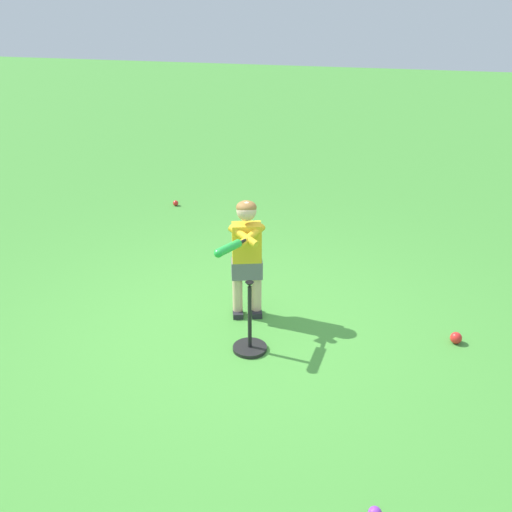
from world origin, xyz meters
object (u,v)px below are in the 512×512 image
play_ball_near_batter (176,203)px  batting_tee (250,339)px  child_batter (246,250)px  play_ball_far_right (456,338)px

play_ball_near_batter → batting_tee: 3.69m
child_batter → batting_tee: size_ratio=1.74×
play_ball_near_batter → play_ball_far_right: (3.58, -2.57, 0.01)m
play_ball_far_right → batting_tee: bearing=-161.1°
play_ball_near_batter → play_ball_far_right: 4.41m
child_batter → play_ball_far_right: bearing=1.2°
play_ball_far_right → play_ball_near_batter: bearing=144.4°
child_batter → play_ball_near_batter: size_ratio=14.43×
play_ball_near_batter → batting_tee: (1.96, -3.12, 0.07)m
child_batter → play_ball_far_right: size_ratio=10.98×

